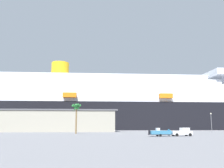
# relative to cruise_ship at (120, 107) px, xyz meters

# --- Properties ---
(ground_plane) EXTENTS (600.00, 600.00, 0.00)m
(ground_plane) POSITION_rel_cruise_ship_xyz_m (-13.48, -47.82, -14.87)
(ground_plane) COLOR gray
(cruise_ship) EXTENTS (296.66, 54.55, 52.08)m
(cruise_ship) POSITION_rel_cruise_ship_xyz_m (0.00, 0.00, 0.00)
(cruise_ship) COLOR black
(cruise_ship) RESTS_ON ground_plane
(terminal_building) EXTENTS (65.21, 26.46, 9.83)m
(terminal_building) POSITION_rel_cruise_ship_xyz_m (-42.99, -43.96, -9.93)
(terminal_building) COLOR gray
(terminal_building) RESTS_ON ground_plane
(pickup_truck) EXTENTS (5.73, 2.59, 2.20)m
(pickup_truck) POSITION_rel_cruise_ship_xyz_m (-3.22, -101.71, -13.82)
(pickup_truck) COLOR silver
(pickup_truck) RESTS_ON ground_plane
(small_boat_on_trailer) EXTENTS (7.50, 2.32, 2.15)m
(small_boat_on_trailer) POSITION_rel_cruise_ship_xyz_m (-8.79, -102.10, -13.90)
(small_boat_on_trailer) COLOR #595960
(small_boat_on_trailer) RESTS_ON ground_plane
(palm_tree) EXTENTS (3.40, 3.54, 10.27)m
(palm_tree) POSITION_rel_cruise_ship_xyz_m (-30.34, -77.21, -6.66)
(palm_tree) COLOR brown
(palm_tree) RESTS_ON ground_plane
(street_lamp) EXTENTS (0.56, 0.56, 7.75)m
(street_lamp) POSITION_rel_cruise_ship_xyz_m (22.80, -71.82, -9.80)
(street_lamp) COLOR slate
(street_lamp) RESTS_ON ground_plane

